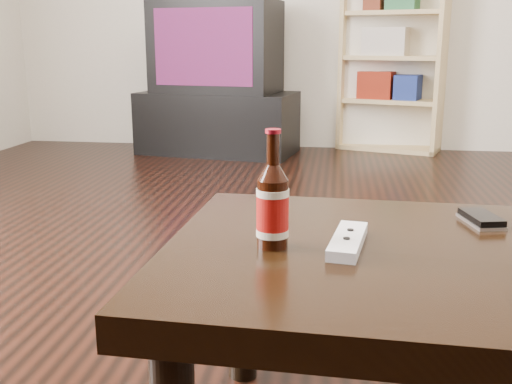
# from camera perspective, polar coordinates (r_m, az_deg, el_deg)

# --- Properties ---
(floor) EXTENTS (5.00, 6.00, 0.01)m
(floor) POSITION_cam_1_polar(r_m,az_deg,el_deg) (1.89, 5.41, -11.38)
(floor) COLOR black
(floor) RESTS_ON ground
(tv_stand) EXTENTS (1.20, 0.74, 0.45)m
(tv_stand) POSITION_cam_1_polar(r_m,az_deg,el_deg) (4.50, -3.63, 6.60)
(tv_stand) COLOR black
(tv_stand) RESTS_ON floor
(tv) EXTENTS (0.94, 0.68, 0.65)m
(tv) POSITION_cam_1_polar(r_m,az_deg,el_deg) (4.46, -3.75, 13.63)
(tv) COLOR black
(tv) RESTS_ON tv_stand
(bookshelf) EXTENTS (0.82, 0.56, 1.39)m
(bookshelf) POSITION_cam_1_polar(r_m,az_deg,el_deg) (4.74, 12.92, 12.72)
(bookshelf) COLOR tan
(bookshelf) RESTS_ON floor
(coffee_table) EXTENTS (1.22, 0.75, 0.45)m
(coffee_table) POSITION_cam_1_polar(r_m,az_deg,el_deg) (1.15, 21.98, -8.38)
(coffee_table) COLOR black
(coffee_table) RESTS_ON floor
(beer_bottle) EXTENTS (0.06, 0.06, 0.22)m
(beer_bottle) POSITION_cam_1_polar(r_m,az_deg,el_deg) (1.07, 1.59, -1.40)
(beer_bottle) COLOR black
(beer_bottle) RESTS_ON coffee_table
(phone) EXTENTS (0.08, 0.12, 0.02)m
(phone) POSITION_cam_1_polar(r_m,az_deg,el_deg) (1.31, 20.65, -2.42)
(phone) COLOR silver
(phone) RESTS_ON coffee_table
(remote) EXTENTS (0.08, 0.19, 0.02)m
(remote) POSITION_cam_1_polar(r_m,az_deg,el_deg) (1.10, 8.75, -4.62)
(remote) COLOR silver
(remote) RESTS_ON coffee_table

